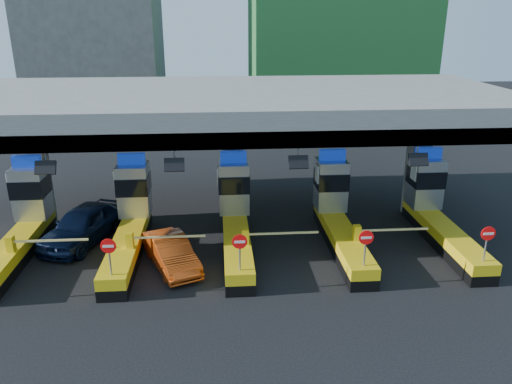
{
  "coord_description": "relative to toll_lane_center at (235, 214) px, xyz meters",
  "views": [
    {
      "loc": [
        -0.71,
        -22.16,
        10.52
      ],
      "look_at": [
        0.99,
        0.0,
        2.63
      ],
      "focal_mm": 35.0,
      "sensor_mm": 36.0,
      "label": 1
    }
  ],
  "objects": [
    {
      "name": "ground",
      "position": [
        -0.0,
        -0.28,
        -1.4
      ],
      "size": [
        120.0,
        120.0,
        0.0
      ],
      "primitive_type": "plane",
      "color": "black",
      "rests_on": "ground"
    },
    {
      "name": "toll_canopy",
      "position": [
        -0.0,
        2.59,
        4.74
      ],
      "size": [
        28.0,
        12.09,
        7.0
      ],
      "color": "slate",
      "rests_on": "ground"
    },
    {
      "name": "toll_lane_far_left",
      "position": [
        -10.0,
        0.0,
        0.0
      ],
      "size": [
        4.43,
        8.0,
        4.16
      ],
      "color": "black",
      "rests_on": "ground"
    },
    {
      "name": "toll_lane_left",
      "position": [
        -5.0,
        0.0,
        0.0
      ],
      "size": [
        4.43,
        8.0,
        4.16
      ],
      "color": "black",
      "rests_on": "ground"
    },
    {
      "name": "toll_lane_center",
      "position": [
        0.0,
        0.0,
        0.0
      ],
      "size": [
        4.43,
        8.0,
        4.16
      ],
      "color": "black",
      "rests_on": "ground"
    },
    {
      "name": "toll_lane_right",
      "position": [
        5.0,
        0.0,
        0.0
      ],
      "size": [
        4.43,
        8.0,
        4.16
      ],
      "color": "black",
      "rests_on": "ground"
    },
    {
      "name": "toll_lane_far_right",
      "position": [
        10.0,
        0.0,
        0.0
      ],
      "size": [
        4.43,
        8.0,
        4.16
      ],
      "color": "black",
      "rests_on": "ground"
    },
    {
      "name": "bg_building_concrete",
      "position": [
        -14.0,
        35.72,
        7.6
      ],
      "size": [
        14.0,
        10.0,
        18.0
      ],
      "primitive_type": "cube",
      "color": "#4C4C49",
      "rests_on": "ground"
    },
    {
      "name": "van",
      "position": [
        -7.37,
        0.44,
        -0.49
      ],
      "size": [
        3.9,
        5.73,
        1.81
      ],
      "primitive_type": "imported",
      "rotation": [
        0.0,
        0.0,
        -0.37
      ],
      "color": "black",
      "rests_on": "ground"
    },
    {
      "name": "red_car",
      "position": [
        -2.91,
        -2.51,
        -0.7
      ],
      "size": [
        2.99,
        4.46,
        1.39
      ],
      "primitive_type": "imported",
      "rotation": [
        0.0,
        0.0,
        0.4
      ],
      "color": "#B63C0E",
      "rests_on": "ground"
    }
  ]
}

